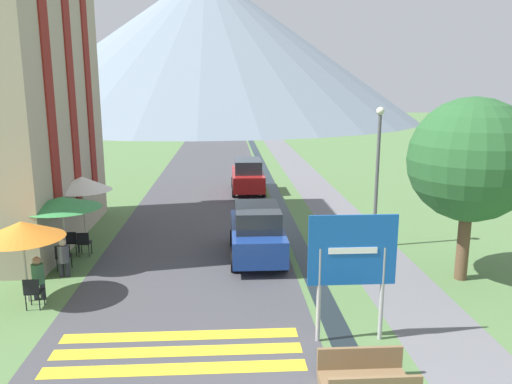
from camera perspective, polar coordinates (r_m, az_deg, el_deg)
The scene contains 21 objects.
ground_plane at distance 27.18m, azimuth -0.42°, elevation -0.01°, with size 160.00×160.00×0.00m, color #517542.
road at distance 37.00m, azimuth -5.11°, elevation 3.18°, with size 6.40×60.00×0.01m.
footpath at distance 37.32m, azimuth 4.31°, elevation 3.27°, with size 2.20×60.00×0.01m.
drainage_channel at distance 37.07m, azimuth 0.62°, elevation 3.24°, with size 0.60×60.00×0.00m.
crosswalk_marking at distance 11.55m, azimuth -8.93°, elevation -17.55°, with size 5.44×1.84×0.01m.
mountain_distant at distance 87.30m, azimuth -5.63°, elevation 16.27°, with size 69.89×69.89×24.36m.
road_sign at distance 11.28m, azimuth 10.93°, elevation -7.63°, with size 1.97×0.11×2.95m.
footbridge at distance 10.26m, azimuth 12.52°, elevation -20.41°, with size 1.70×1.10×0.65m.
parked_car_near at distance 16.69m, azimuth 0.11°, elevation -4.57°, with size 1.79×4.13×1.82m.
parked_car_far at distance 27.00m, azimuth -0.96°, elevation 1.87°, with size 1.74×4.18×1.82m.
cafe_chair_far_left at distance 18.17m, azimuth -20.35°, elevation -5.26°, with size 0.40×0.40×0.85m.
cafe_chair_far_right at distance 17.94m, azimuth -19.07°, elevation -5.38°, with size 0.40×0.40×0.85m.
cafe_chair_nearest at distance 14.31m, azimuth -24.14°, elevation -10.24°, with size 0.40×0.40×0.85m.
cafe_chair_middle at distance 16.76m, azimuth -21.20°, elevation -6.76°, with size 0.40×0.40×0.85m.
cafe_umbrella_front_orange at distance 14.44m, azimuth -25.22°, elevation -3.95°, with size 2.18×2.18×2.22m.
cafe_umbrella_middle_green at distance 16.60m, azimuth -21.33°, elevation -1.12°, with size 2.42×2.42×2.32m.
cafe_umbrella_rear_white at distance 19.02m, azimuth -19.28°, elevation 0.92°, with size 2.11×2.11×2.49m.
person_seated_near at distance 14.83m, azimuth -23.65°, elevation -8.76°, with size 0.32×0.32×1.21m.
person_seated_far at distance 16.23m, azimuth -21.15°, elevation -6.83°, with size 0.32×0.32×1.19m.
streetlamp at distance 17.91m, azimuth 13.73°, elevation 2.97°, with size 0.28×0.28×4.98m.
tree_by_path at distance 15.54m, azimuth 23.34°, elevation 3.36°, with size 3.57×3.57×5.40m.
Camera 1 is at (-1.38, -6.54, 5.69)m, focal length 35.00 mm.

